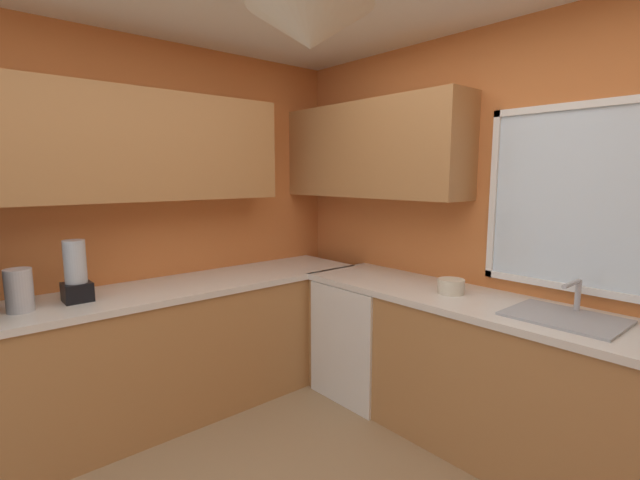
{
  "coord_description": "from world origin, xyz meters",
  "views": [
    {
      "loc": [
        1.24,
        -1.03,
        1.62
      ],
      "look_at": [
        -0.75,
        0.69,
        1.23
      ],
      "focal_mm": 25.22,
      "sensor_mm": 36.0,
      "label": 1
    }
  ],
  "objects_px": {
    "sink_assembly": "(565,316)",
    "bowl": "(451,286)",
    "dishwasher": "(368,337)",
    "blender_appliance": "(76,274)",
    "kettle": "(19,290)"
  },
  "relations": [
    {
      "from": "dishwasher",
      "to": "bowl",
      "type": "bearing_deg",
      "value": 2.58
    },
    {
      "from": "sink_assembly",
      "to": "kettle",
      "type": "bearing_deg",
      "value": -133.36
    },
    {
      "from": "sink_assembly",
      "to": "bowl",
      "type": "height_order",
      "value": "sink_assembly"
    },
    {
      "from": "sink_assembly",
      "to": "bowl",
      "type": "bearing_deg",
      "value": -179.38
    },
    {
      "from": "kettle",
      "to": "bowl",
      "type": "xyz_separation_m",
      "value": [
        1.31,
        2.08,
        -0.07
      ]
    },
    {
      "from": "dishwasher",
      "to": "kettle",
      "type": "bearing_deg",
      "value": -107.33
    },
    {
      "from": "dishwasher",
      "to": "bowl",
      "type": "xyz_separation_m",
      "value": [
        0.67,
        0.03,
        0.51
      ]
    },
    {
      "from": "dishwasher",
      "to": "blender_appliance",
      "type": "distance_m",
      "value": 1.99
    },
    {
      "from": "dishwasher",
      "to": "blender_appliance",
      "type": "height_order",
      "value": "blender_appliance"
    },
    {
      "from": "sink_assembly",
      "to": "bowl",
      "type": "relative_size",
      "value": 3.24
    },
    {
      "from": "kettle",
      "to": "sink_assembly",
      "type": "bearing_deg",
      "value": 46.64
    },
    {
      "from": "kettle",
      "to": "blender_appliance",
      "type": "xyz_separation_m",
      "value": [
        -0.02,
        0.28,
        0.04
      ]
    },
    {
      "from": "dishwasher",
      "to": "sink_assembly",
      "type": "bearing_deg",
      "value": 1.6
    },
    {
      "from": "bowl",
      "to": "blender_appliance",
      "type": "xyz_separation_m",
      "value": [
        -1.33,
        -1.8,
        0.12
      ]
    },
    {
      "from": "bowl",
      "to": "blender_appliance",
      "type": "bearing_deg",
      "value": -126.41
    }
  ]
}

